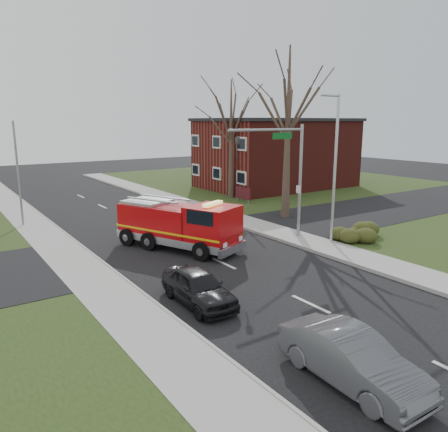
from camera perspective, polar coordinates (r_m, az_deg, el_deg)
ground at (r=21.93m, az=-0.02°, el=-6.23°), size 120.00×120.00×0.00m
sidewalk_right at (r=25.76m, az=11.48°, el=-3.48°), size 2.40×80.00×0.15m
sidewalk_left at (r=19.32m, az=-15.61°, el=-9.09°), size 2.40×80.00×0.15m
cross_street_right at (r=40.73m, az=23.51°, el=1.54°), size 30.00×8.00×0.15m
brick_building at (r=46.81m, az=6.88°, el=8.17°), size 15.40×10.40×7.25m
health_center_sign at (r=37.56m, az=2.48°, el=2.97°), size 0.12×2.00×1.40m
hedge_corner at (r=27.04m, az=17.20°, el=-1.93°), size 2.80×2.00×0.90m
bare_tree_near at (r=31.42m, az=8.38°, el=12.99°), size 6.00×6.00×12.00m
bare_tree_far at (r=39.39m, az=0.94°, el=11.61°), size 5.25×5.25×10.50m
traffic_signal_mast at (r=25.30m, az=7.90°, el=7.06°), size 5.29×0.18×6.80m
streetlight_pole at (r=25.28m, az=14.22°, el=6.44°), size 1.48×0.16×8.40m
utility_pole_far at (r=31.75m, az=-25.28°, el=4.86°), size 0.14×0.14×7.00m
fire_engine at (r=24.28m, az=-5.83°, el=-1.30°), size 5.00×7.43×2.84m
parked_car_maroon at (r=17.14m, az=-3.37°, el=-9.24°), size 1.75×4.07×1.37m
parked_car_gray at (r=12.81m, az=16.32°, el=-17.42°), size 1.66×4.45×1.45m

